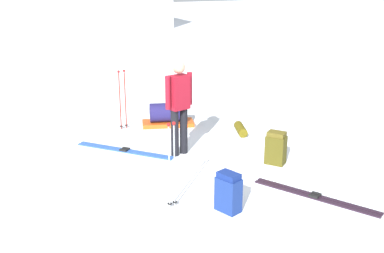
{
  "coord_description": "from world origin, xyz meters",
  "views": [
    {
      "loc": [
        -2.62,
        -7.06,
        3.19
      ],
      "look_at": [
        0.0,
        0.0,
        0.7
      ],
      "focal_mm": 44.75,
      "sensor_mm": 36.0,
      "label": 1
    }
  ],
  "objects_px": {
    "ski_pair_near": "(315,196)",
    "ski_pair_far": "(125,150)",
    "ski_poles_planted_far": "(122,96)",
    "skier_standing": "(179,103)",
    "ski_poles_planted_near": "(172,161)",
    "sleeping_mat_rolled": "(241,129)",
    "backpack_bright": "(276,148)",
    "gear_sled": "(168,115)",
    "backpack_large_dark": "(228,192)"
  },
  "relations": [
    {
      "from": "ski_pair_far",
      "to": "sleeping_mat_rolled",
      "type": "height_order",
      "value": "sleeping_mat_rolled"
    },
    {
      "from": "skier_standing",
      "to": "ski_pair_far",
      "type": "height_order",
      "value": "skier_standing"
    },
    {
      "from": "skier_standing",
      "to": "ski_pair_far",
      "type": "xyz_separation_m",
      "value": [
        -0.9,
        0.48,
        -0.94
      ]
    },
    {
      "from": "backpack_large_dark",
      "to": "backpack_bright",
      "type": "xyz_separation_m",
      "value": [
        1.46,
        1.26,
        0.0
      ]
    },
    {
      "from": "ski_poles_planted_far",
      "to": "sleeping_mat_rolled",
      "type": "height_order",
      "value": "ski_poles_planted_far"
    },
    {
      "from": "ski_pair_far",
      "to": "backpack_bright",
      "type": "bearing_deg",
      "value": -32.73
    },
    {
      "from": "ski_poles_planted_near",
      "to": "ski_poles_planted_far",
      "type": "relative_size",
      "value": 1.01
    },
    {
      "from": "ski_poles_planted_far",
      "to": "backpack_bright",
      "type": "bearing_deg",
      "value": -53.97
    },
    {
      "from": "ski_pair_near",
      "to": "backpack_large_dark",
      "type": "bearing_deg",
      "value": 176.93
    },
    {
      "from": "skier_standing",
      "to": "sleeping_mat_rolled",
      "type": "xyz_separation_m",
      "value": [
        1.54,
        0.65,
        -0.86
      ]
    },
    {
      "from": "ski_pair_near",
      "to": "ski_pair_far",
      "type": "relative_size",
      "value": 1.11
    },
    {
      "from": "ski_poles_planted_far",
      "to": "gear_sled",
      "type": "distance_m",
      "value": 1.05
    },
    {
      "from": "skier_standing",
      "to": "ski_poles_planted_far",
      "type": "distance_m",
      "value": 1.91
    },
    {
      "from": "ski_poles_planted_near",
      "to": "ski_poles_planted_far",
      "type": "bearing_deg",
      "value": 88.02
    },
    {
      "from": "backpack_bright",
      "to": "gear_sled",
      "type": "bearing_deg",
      "value": 112.28
    },
    {
      "from": "ski_pair_far",
      "to": "gear_sled",
      "type": "relative_size",
      "value": 1.34
    },
    {
      "from": "skier_standing",
      "to": "backpack_large_dark",
      "type": "height_order",
      "value": "skier_standing"
    },
    {
      "from": "ski_pair_near",
      "to": "ski_poles_planted_near",
      "type": "bearing_deg",
      "value": 167.62
    },
    {
      "from": "ski_poles_planted_far",
      "to": "sleeping_mat_rolled",
      "type": "distance_m",
      "value": 2.51
    },
    {
      "from": "ski_pair_near",
      "to": "backpack_large_dark",
      "type": "height_order",
      "value": "backpack_large_dark"
    },
    {
      "from": "backpack_bright",
      "to": "ski_poles_planted_near",
      "type": "bearing_deg",
      "value": -157.69
    },
    {
      "from": "ski_poles_planted_far",
      "to": "sleeping_mat_rolled",
      "type": "bearing_deg",
      "value": -27.79
    },
    {
      "from": "skier_standing",
      "to": "sleeping_mat_rolled",
      "type": "distance_m",
      "value": 1.88
    },
    {
      "from": "ski_pair_near",
      "to": "ski_pair_far",
      "type": "xyz_separation_m",
      "value": [
        -2.21,
        2.81,
        -0.0
      ]
    },
    {
      "from": "ski_poles_planted_far",
      "to": "ski_pair_far",
      "type": "bearing_deg",
      "value": -102.08
    },
    {
      "from": "skier_standing",
      "to": "ski_pair_near",
      "type": "height_order",
      "value": "skier_standing"
    },
    {
      "from": "backpack_large_dark",
      "to": "skier_standing",
      "type": "bearing_deg",
      "value": 88.44
    },
    {
      "from": "backpack_large_dark",
      "to": "backpack_bright",
      "type": "bearing_deg",
      "value": 40.76
    },
    {
      "from": "ski_poles_planted_near",
      "to": "ski_poles_planted_far",
      "type": "distance_m",
      "value": 3.66
    },
    {
      "from": "ski_pair_far",
      "to": "backpack_bright",
      "type": "xyz_separation_m",
      "value": [
        2.3,
        -1.48,
        0.27
      ]
    },
    {
      "from": "skier_standing",
      "to": "ski_poles_planted_near",
      "type": "bearing_deg",
      "value": -111.75
    },
    {
      "from": "ski_pair_far",
      "to": "gear_sled",
      "type": "height_order",
      "value": "gear_sled"
    },
    {
      "from": "gear_sled",
      "to": "sleeping_mat_rolled",
      "type": "height_order",
      "value": "gear_sled"
    },
    {
      "from": "skier_standing",
      "to": "gear_sled",
      "type": "height_order",
      "value": "skier_standing"
    },
    {
      "from": "ski_pair_near",
      "to": "ski_poles_planted_near",
      "type": "xyz_separation_m",
      "value": [
        -2.05,
        0.45,
        0.69
      ]
    },
    {
      "from": "backpack_bright",
      "to": "ski_poles_planted_far",
      "type": "height_order",
      "value": "ski_poles_planted_far"
    },
    {
      "from": "ski_pair_far",
      "to": "ski_poles_planted_near",
      "type": "distance_m",
      "value": 2.46
    },
    {
      "from": "skier_standing",
      "to": "backpack_large_dark",
      "type": "relative_size",
      "value": 3.0
    },
    {
      "from": "ski_poles_planted_far",
      "to": "ski_poles_planted_near",
      "type": "bearing_deg",
      "value": -91.98
    },
    {
      "from": "skier_standing",
      "to": "ski_poles_planted_far",
      "type": "relative_size",
      "value": 1.37
    },
    {
      "from": "ski_pair_near",
      "to": "sleeping_mat_rolled",
      "type": "distance_m",
      "value": 2.98
    },
    {
      "from": "ski_pair_near",
      "to": "ski_pair_far",
      "type": "distance_m",
      "value": 3.57
    },
    {
      "from": "ski_poles_planted_far",
      "to": "gear_sled",
      "type": "xyz_separation_m",
      "value": [
        0.93,
        -0.12,
        -0.47
      ]
    },
    {
      "from": "ski_poles_planted_far",
      "to": "backpack_large_dark",
      "type": "bearing_deg",
      "value": -82.1
    },
    {
      "from": "skier_standing",
      "to": "ski_poles_planted_far",
      "type": "xyz_separation_m",
      "value": [
        -0.62,
        1.78,
        -0.26
      ]
    },
    {
      "from": "ski_pair_far",
      "to": "backpack_large_dark",
      "type": "relative_size",
      "value": 2.71
    },
    {
      "from": "gear_sled",
      "to": "sleeping_mat_rolled",
      "type": "distance_m",
      "value": 1.6
    },
    {
      "from": "backpack_bright",
      "to": "gear_sled",
      "type": "xyz_separation_m",
      "value": [
        -1.09,
        2.66,
        -0.06
      ]
    },
    {
      "from": "ski_pair_near",
      "to": "backpack_bright",
      "type": "height_order",
      "value": "backpack_bright"
    },
    {
      "from": "ski_poles_planted_near",
      "to": "ski_poles_planted_far",
      "type": "xyz_separation_m",
      "value": [
        0.13,
        3.66,
        -0.0
      ]
    }
  ]
}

